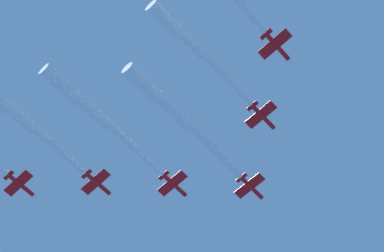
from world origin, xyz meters
name	(u,v)px	position (x,y,z in m)	size (l,w,h in m)	color
jet_lead	(173,112)	(0.59, -6.80, 158.60)	(9.63, 51.13, 3.87)	red
jet_port_inner	(92,111)	(-13.40, -20.75, 159.60)	(9.02, 50.48, 3.89)	red
jet_starboard_inner	(192,46)	(15.62, -14.81, 160.61)	(8.61, 45.01, 3.87)	red
jet_port_mid	(21,118)	(-27.32, -31.98, 160.15)	(8.53, 45.71, 3.92)	red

